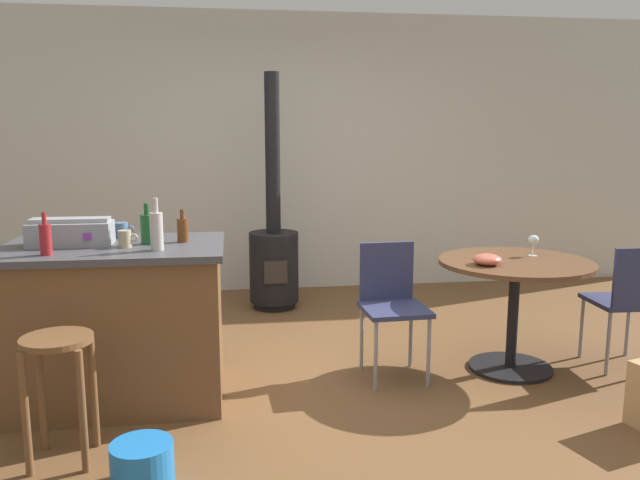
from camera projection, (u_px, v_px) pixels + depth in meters
name	position (u px, v px, depth m)	size (l,w,h in m)	color
ground_plane	(322.00, 389.00, 3.91)	(8.80, 8.80, 0.00)	brown
back_wall	(284.00, 154.00, 6.25)	(8.00, 0.10, 2.70)	beige
kitchen_island	(117.00, 322.00, 3.71)	(1.26, 0.84, 0.93)	brown
wooden_stool	(59.00, 370.00, 2.99)	(0.33, 0.33, 0.62)	brown
dining_table	(514.00, 286.00, 4.14)	(0.99, 0.99, 0.74)	black
folding_chair_near	(392.00, 299.00, 4.07)	(0.42, 0.42, 0.86)	navy
folding_chair_far	(628.00, 297.00, 4.16)	(0.42, 0.42, 0.85)	navy
wood_stove	(274.00, 252.00, 5.65)	(0.44, 0.45, 2.07)	black
toolbox	(71.00, 232.00, 3.62)	(0.46, 0.22, 0.16)	gray
bottle_0	(46.00, 239.00, 3.33)	(0.06, 0.06, 0.23)	maroon
bottle_1	(157.00, 230.00, 3.46)	(0.07, 0.07, 0.29)	#B7B2AD
bottle_2	(183.00, 229.00, 3.73)	(0.07, 0.07, 0.19)	#603314
bottle_3	(147.00, 228.00, 3.66)	(0.08, 0.08, 0.24)	#194C23
cup_0	(121.00, 230.00, 3.89)	(0.12, 0.08, 0.09)	#4C7099
cup_1	(125.00, 239.00, 3.56)	(0.11, 0.07, 0.10)	tan
wine_glass	(533.00, 240.00, 4.24)	(0.07, 0.07, 0.14)	silver
serving_bowl	(487.00, 259.00, 3.97)	(0.18, 0.18, 0.07)	#DB6651
plastic_bucket	(142.00, 464.00, 2.83)	(0.28, 0.28, 0.20)	blue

